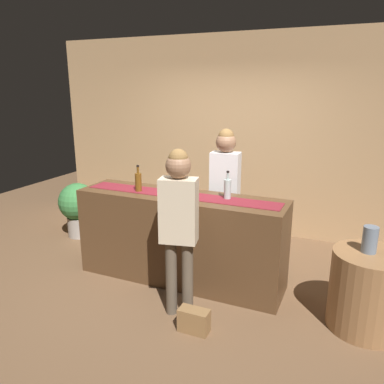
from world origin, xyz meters
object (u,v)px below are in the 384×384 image
at_px(wine_bottle_clear, 227,189).
at_px(vase_on_side_table, 370,240).
at_px(customer_sipping, 179,217).
at_px(potted_plant_tall, 78,206).
at_px(handbag, 194,320).
at_px(bartender, 225,183).
at_px(wine_glass_mid_counter, 188,189).
at_px(round_side_table, 368,291).
at_px(wine_glass_near_customer, 171,186).
at_px(wine_bottle_amber, 138,182).

distance_m(wine_bottle_clear, vase_on_side_table, 1.43).
xyz_separation_m(customer_sipping, potted_plant_tall, (-2.25, 1.24, -0.54)).
distance_m(wine_bottle_clear, handbag, 1.37).
bearing_deg(customer_sipping, bartender, 76.11).
relative_size(wine_glass_mid_counter, handbag, 0.51).
bearing_deg(vase_on_side_table, round_side_table, -17.98).
distance_m(wine_bottle_clear, wine_glass_near_customer, 0.62).
bearing_deg(wine_bottle_amber, customer_sipping, -36.88).
xyz_separation_m(wine_glass_mid_counter, customer_sipping, (0.15, -0.54, -0.12)).
bearing_deg(potted_plant_tall, customer_sipping, -28.90).
bearing_deg(handbag, wine_glass_mid_counter, 117.65).
bearing_deg(customer_sipping, vase_on_side_table, 4.65).
height_order(wine_bottle_clear, round_side_table, wine_bottle_clear).
xyz_separation_m(wine_bottle_amber, wine_glass_near_customer, (0.41, 0.02, -0.01)).
xyz_separation_m(wine_glass_near_customer, potted_plant_tall, (-1.87, 0.63, -0.65)).
height_order(customer_sipping, handbag, customer_sipping).
relative_size(customer_sipping, round_side_table, 2.21).
bearing_deg(vase_on_side_table, wine_glass_near_customer, 177.15).
distance_m(bartender, customer_sipping, 1.22).
xyz_separation_m(wine_bottle_clear, customer_sipping, (-0.23, -0.71, -0.12)).
distance_m(wine_glass_mid_counter, bartender, 0.71).
distance_m(round_side_table, handbag, 1.60).
height_order(wine_bottle_clear, wine_glass_mid_counter, wine_bottle_clear).
relative_size(wine_bottle_amber, round_side_table, 0.41).
bearing_deg(wine_glass_near_customer, handbag, -52.50).
distance_m(vase_on_side_table, handbag, 1.72).
xyz_separation_m(round_side_table, vase_on_side_table, (-0.04, 0.01, 0.49)).
bearing_deg(wine_glass_near_customer, customer_sipping, -57.91).
xyz_separation_m(wine_bottle_clear, potted_plant_tall, (-2.48, 0.53, -0.66)).
height_order(potted_plant_tall, handbag, potted_plant_tall).
bearing_deg(potted_plant_tall, round_side_table, -10.82).
relative_size(wine_bottle_amber, potted_plant_tall, 0.38).
height_order(wine_glass_mid_counter, potted_plant_tall, wine_glass_mid_counter).
relative_size(wine_bottle_amber, wine_glass_near_customer, 2.10).
height_order(bartender, potted_plant_tall, bartender).
bearing_deg(customer_sipping, wine_bottle_amber, 130.41).
relative_size(wine_bottle_clear, wine_glass_near_customer, 2.10).
bearing_deg(bartender, wine_glass_near_customer, 51.98).
height_order(vase_on_side_table, handbag, vase_on_side_table).
distance_m(wine_glass_near_customer, round_side_table, 2.18).
height_order(wine_glass_near_customer, handbag, wine_glass_near_customer).
height_order(wine_bottle_clear, wine_glass_near_customer, wine_bottle_clear).
xyz_separation_m(wine_bottle_amber, wine_glass_mid_counter, (0.64, -0.05, -0.01)).
bearing_deg(wine_bottle_amber, round_side_table, -2.26).
bearing_deg(wine_bottle_amber, potted_plant_tall, 155.99).
relative_size(wine_glass_near_customer, round_side_table, 0.19).
xyz_separation_m(wine_glass_near_customer, vase_on_side_table, (2.00, -0.10, -0.26)).
relative_size(round_side_table, potted_plant_tall, 0.92).
xyz_separation_m(wine_glass_mid_counter, vase_on_side_table, (1.77, -0.03, -0.26)).
distance_m(wine_bottle_amber, handbag, 1.65).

